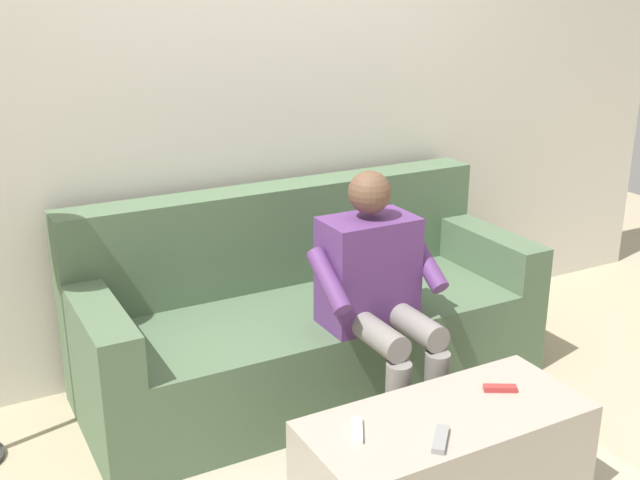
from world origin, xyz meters
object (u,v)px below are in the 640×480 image
at_px(person_solo_seated, 377,288).
at_px(couch, 306,319).
at_px(remote_gray, 440,439).
at_px(remote_red, 500,388).
at_px(remote_white, 357,430).
at_px(coffee_table, 444,461).

bearing_deg(person_solo_seated, couch, -75.49).
xyz_separation_m(couch, person_solo_seated, (-0.11, 0.42, 0.28)).
height_order(remote_gray, remote_red, same).
distance_m(person_solo_seated, remote_red, 0.64).
relative_size(couch, remote_white, 15.40).
distance_m(couch, remote_gray, 1.18).
bearing_deg(coffee_table, remote_gray, 45.37).
bearing_deg(couch, remote_gray, 84.07).
bearing_deg(coffee_table, remote_white, -8.22).
bearing_deg(remote_red, remote_white, -151.45).
bearing_deg(couch, remote_red, 104.45).
bearing_deg(person_solo_seated, coffee_table, 80.11).
height_order(coffee_table, remote_gray, remote_gray).
bearing_deg(remote_gray, couch, -142.72).
relative_size(remote_gray, remote_white, 1.11).
bearing_deg(remote_white, couch, -168.27).
height_order(couch, remote_gray, couch).
xyz_separation_m(remote_gray, remote_white, (0.21, -0.17, 0.00)).
distance_m(remote_gray, remote_red, 0.41).
bearing_deg(remote_white, remote_red, 118.74).
height_order(person_solo_seated, remote_white, person_solo_seated).
xyz_separation_m(person_solo_seated, remote_white, (0.44, 0.58, -0.20)).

